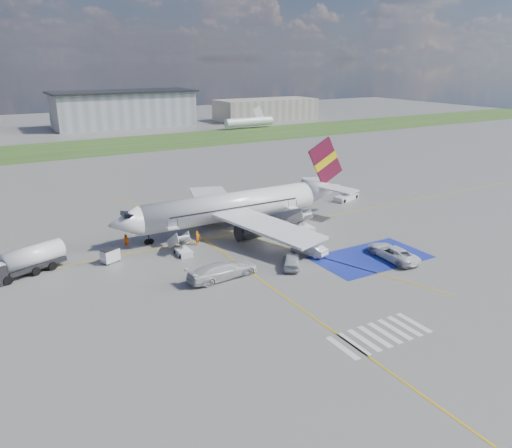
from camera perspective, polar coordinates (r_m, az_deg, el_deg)
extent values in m
plane|color=#60605E|center=(59.76, 3.29, -4.40)|extent=(400.00, 400.00, 0.00)
cube|color=#2D4C1E|center=(145.98, -17.86, 8.37)|extent=(400.00, 30.00, 0.01)
cube|color=gold|center=(69.39, -2.16, -1.09)|extent=(120.00, 0.20, 0.01)
cube|color=gold|center=(49.72, 4.82, -9.36)|extent=(0.20, 60.00, 0.01)
cube|color=gold|center=(69.39, -2.16, -1.09)|extent=(20.71, 56.45, 0.01)
cube|color=navy|center=(62.70, 13.00, -3.74)|extent=(14.00, 8.00, 0.01)
cube|color=silver|center=(43.73, 9.86, -13.79)|extent=(0.60, 4.00, 0.01)
cube|color=silver|center=(44.42, 11.09, -13.32)|extent=(0.60, 4.00, 0.01)
cube|color=silver|center=(45.12, 12.27, -12.86)|extent=(0.60, 4.00, 0.01)
cube|color=silver|center=(45.85, 13.41, -12.41)|extent=(0.60, 4.00, 0.01)
cube|color=silver|center=(46.60, 14.51, -11.97)|extent=(0.60, 4.00, 0.01)
cube|color=silver|center=(47.37, 15.57, -11.54)|extent=(0.60, 4.00, 0.01)
cube|color=silver|center=(48.15, 16.60, -11.12)|extent=(0.60, 4.00, 0.01)
cube|color=silver|center=(48.95, 17.59, -10.71)|extent=(0.60, 4.00, 0.01)
cube|color=gray|center=(188.58, -14.83, 12.55)|extent=(48.00, 18.00, 12.00)
cube|color=gray|center=(204.31, 1.14, 12.97)|extent=(40.00, 16.00, 8.00)
cylinder|color=silver|center=(70.04, -2.96, 2.00)|extent=(26.00, 3.90, 3.90)
cone|color=silver|center=(64.91, -14.80, 0.07)|extent=(4.00, 3.90, 3.90)
cube|color=black|center=(64.74, -14.37, 1.03)|extent=(1.67, 1.90, 0.82)
cone|color=silver|center=(78.38, 7.64, 3.94)|extent=(6.50, 3.90, 3.90)
cube|color=silver|center=(63.61, 1.37, -0.25)|extent=(9.86, 15.95, 1.40)
cube|color=silver|center=(77.98, -5.17, 3.19)|extent=(9.86, 15.95, 1.40)
cylinder|color=#38383A|center=(65.95, -0.70, -0.85)|extent=(3.40, 2.10, 2.10)
cylinder|color=#38383A|center=(75.43, -4.89, 1.57)|extent=(3.40, 2.10, 2.10)
cube|color=#5C0F26|center=(77.60, 7.95, 7.11)|extent=(6.62, 0.30, 7.45)
cube|color=yellow|center=(77.60, 7.95, 7.11)|extent=(4.36, 0.40, 3.08)
cube|color=silver|center=(76.16, 9.48, 3.97)|extent=(4.73, 5.95, 0.49)
cube|color=silver|center=(81.04, 6.62, 4.96)|extent=(4.73, 5.95, 0.49)
cube|color=black|center=(68.27, -2.21, 1.88)|extent=(19.50, 0.04, 0.18)
cube|color=black|center=(71.63, -3.69, 2.65)|extent=(19.50, 0.04, 0.18)
cube|color=silver|center=(63.37, -8.85, -1.84)|extent=(1.40, 3.73, 2.32)
cube|color=silver|center=(64.70, -9.52, -0.46)|extent=(1.40, 1.00, 0.12)
cylinder|color=black|center=(64.30, -10.12, -0.10)|extent=(0.06, 0.06, 1.10)
cylinder|color=black|center=(64.76, -8.97, 0.10)|extent=(0.06, 0.06, 1.10)
cube|color=silver|center=(62.36, -8.26, -3.23)|extent=(1.60, 2.40, 0.70)
cube|color=silver|center=(71.68, 5.00, 0.71)|extent=(1.40, 3.73, 2.32)
cube|color=silver|center=(72.86, 4.17, 1.89)|extent=(1.40, 1.00, 0.12)
cylinder|color=black|center=(72.33, 3.72, 2.23)|extent=(0.06, 0.06, 1.10)
cylinder|color=black|center=(73.09, 4.64, 2.38)|extent=(0.06, 0.06, 1.10)
cube|color=silver|center=(70.79, 5.72, -0.48)|extent=(1.60, 2.40, 0.70)
cylinder|color=silver|center=(61.81, -24.09, -3.30)|extent=(7.05, 4.46, 2.26)
cube|color=black|center=(62.20, -23.95, -4.27)|extent=(7.05, 4.46, 0.49)
cube|color=silver|center=(61.90, -16.34, -3.46)|extent=(2.37, 1.94, 1.43)
cube|color=black|center=(61.62, -16.40, -2.79)|extent=(2.23, 1.80, 0.12)
cube|color=silver|center=(87.36, 10.30, 3.02)|extent=(5.53, 3.32, 0.87)
cube|color=black|center=(88.26, 10.77, 3.66)|extent=(3.66, 2.33, 0.97)
imported|color=silver|center=(58.21, 4.06, -4.19)|extent=(4.20, 5.03, 1.62)
imported|color=silver|center=(62.06, 6.11, -2.84)|extent=(3.09, 4.88, 1.52)
imported|color=white|center=(62.59, 15.34, -2.92)|extent=(3.07, 5.93, 2.16)
imported|color=silver|center=(55.21, -3.83, -5.00)|extent=(6.50, 3.12, 2.47)
imported|color=orange|center=(65.38, -6.67, -1.58)|extent=(0.81, 0.71, 1.87)
imported|color=orange|center=(65.94, -14.60, -1.93)|extent=(1.09, 1.10, 1.80)
imported|color=#E95A0C|center=(70.90, 2.69, 0.00)|extent=(0.44, 0.95, 1.59)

